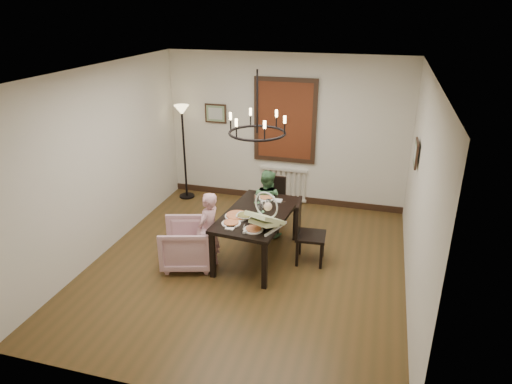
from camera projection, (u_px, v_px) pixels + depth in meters
The scene contains 17 objects.
room_shell at pixel (254, 168), 6.54m from camera, with size 4.51×5.00×2.81m.
dining_table at pixel (257, 218), 6.73m from camera, with size 1.04×1.66×0.74m.
chair_far at pixel (271, 204), 7.69m from camera, with size 0.40×0.40×0.90m, color black, non-canonical shape.
chair_right at pixel (311, 232), 6.67m from camera, with size 0.43×0.43×0.97m, color black, non-canonical shape.
armchair at pixel (187, 244), 6.65m from camera, with size 0.73×0.75×0.68m, color #D1A0A7.
elderly_woman at pixel (209, 237), 6.53m from camera, with size 0.36×0.23×0.97m, color #CF9298.
seated_man at pixel (266, 208), 7.50m from camera, with size 0.46×0.36×0.94m, color #4B7E4E.
baby_bouncer at pixel (265, 217), 6.16m from camera, with size 0.40×0.55×0.36m, color beige, non-canonical shape.
salad_bowl at pixel (244, 216), 6.51m from camera, with size 0.28×0.28×0.07m, color white.
pizza_platter at pixel (237, 216), 6.55m from camera, with size 0.35×0.35×0.04m, color tan.
drinking_glass at pixel (260, 209), 6.63m from camera, with size 0.07×0.07×0.15m, color silver.
window_blinds at pixel (285, 121), 8.32m from camera, with size 1.00×0.03×1.40m, color #5C2512.
radiator at pixel (284, 184), 8.82m from camera, with size 0.92×0.12×0.62m, color silver, non-canonical shape.
picture_back at pixel (216, 113), 8.64m from camera, with size 0.42×0.03×0.36m, color black.
picture_right at pixel (416, 153), 6.36m from camera, with size 0.42×0.03×0.36m, color black.
floor_lamp at pixel (184, 154), 8.79m from camera, with size 0.30×0.30×1.80m, color black, non-canonical shape.
chandelier at pixel (257, 133), 6.23m from camera, with size 0.80×0.80×0.04m, color black.
Camera 1 is at (1.69, -5.56, 3.60)m, focal length 32.00 mm.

